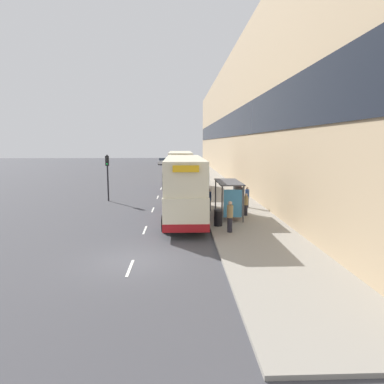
{
  "coord_description": "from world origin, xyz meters",
  "views": [
    {
      "loc": [
        2.12,
        -14.9,
        5.28
      ],
      "look_at": [
        3.25,
        15.08,
        1.0
      ],
      "focal_mm": 32.0,
      "sensor_mm": 36.0,
      "label": 1
    }
  ],
  "objects_px": {
    "car_0": "(162,161)",
    "pedestrian_at_shelter": "(247,197)",
    "bus_shelter": "(232,193)",
    "litter_bin": "(218,217)",
    "double_decker_bus_near": "(184,187)",
    "traffic_light_far_kerb": "(107,170)",
    "pedestrian_3": "(230,216)",
    "pedestrian_1": "(209,200)",
    "pedestrian_2": "(246,204)",
    "double_decker_bus_ahead": "(180,170)"
  },
  "relations": [
    {
      "from": "double_decker_bus_near",
      "to": "litter_bin",
      "type": "distance_m",
      "value": 3.77
    },
    {
      "from": "double_decker_bus_ahead",
      "to": "traffic_light_far_kerb",
      "type": "relative_size",
      "value": 2.49
    },
    {
      "from": "pedestrian_1",
      "to": "pedestrian_2",
      "type": "xyz_separation_m",
      "value": [
        2.49,
        -1.73,
        -0.05
      ]
    },
    {
      "from": "pedestrian_at_shelter",
      "to": "pedestrian_3",
      "type": "xyz_separation_m",
      "value": [
        -2.54,
        -7.7,
        0.08
      ]
    },
    {
      "from": "bus_shelter",
      "to": "car_0",
      "type": "bearing_deg",
      "value": 97.14
    },
    {
      "from": "double_decker_bus_near",
      "to": "double_decker_bus_ahead",
      "type": "bearing_deg",
      "value": 90.73
    },
    {
      "from": "double_decker_bus_ahead",
      "to": "pedestrian_2",
      "type": "bearing_deg",
      "value": -72.99
    },
    {
      "from": "car_0",
      "to": "pedestrian_1",
      "type": "distance_m",
      "value": 60.12
    },
    {
      "from": "double_decker_bus_near",
      "to": "car_0",
      "type": "xyz_separation_m",
      "value": [
        -4.48,
        61.85,
        -1.46
      ]
    },
    {
      "from": "litter_bin",
      "to": "traffic_light_far_kerb",
      "type": "distance_m",
      "value": 13.91
    },
    {
      "from": "pedestrian_1",
      "to": "traffic_light_far_kerb",
      "type": "distance_m",
      "value": 10.62
    },
    {
      "from": "pedestrian_3",
      "to": "car_0",
      "type": "bearing_deg",
      "value": 96.09
    },
    {
      "from": "traffic_light_far_kerb",
      "to": "pedestrian_at_shelter",
      "type": "bearing_deg",
      "value": -19.69
    },
    {
      "from": "pedestrian_at_shelter",
      "to": "pedestrian_1",
      "type": "height_order",
      "value": "pedestrian_1"
    },
    {
      "from": "double_decker_bus_near",
      "to": "pedestrian_3",
      "type": "relative_size",
      "value": 6.2
    },
    {
      "from": "car_0",
      "to": "pedestrian_at_shelter",
      "type": "distance_m",
      "value": 59.21
    },
    {
      "from": "bus_shelter",
      "to": "pedestrian_at_shelter",
      "type": "distance_m",
      "value": 4.14
    },
    {
      "from": "double_decker_bus_near",
      "to": "traffic_light_far_kerb",
      "type": "height_order",
      "value": "double_decker_bus_near"
    },
    {
      "from": "pedestrian_at_shelter",
      "to": "litter_bin",
      "type": "relative_size",
      "value": 1.6
    },
    {
      "from": "pedestrian_at_shelter",
      "to": "pedestrian_2",
      "type": "height_order",
      "value": "pedestrian_at_shelter"
    },
    {
      "from": "pedestrian_3",
      "to": "traffic_light_far_kerb",
      "type": "xyz_separation_m",
      "value": [
        -9.45,
        11.99,
        1.81
      ]
    },
    {
      "from": "pedestrian_1",
      "to": "litter_bin",
      "type": "bearing_deg",
      "value": -88.2
    },
    {
      "from": "pedestrian_at_shelter",
      "to": "pedestrian_1",
      "type": "distance_m",
      "value": 3.46
    },
    {
      "from": "car_0",
      "to": "traffic_light_far_kerb",
      "type": "distance_m",
      "value": 54.23
    },
    {
      "from": "car_0",
      "to": "pedestrian_1",
      "type": "xyz_separation_m",
      "value": [
        6.4,
        -59.77,
        0.18
      ]
    },
    {
      "from": "pedestrian_2",
      "to": "litter_bin",
      "type": "height_order",
      "value": "pedestrian_2"
    },
    {
      "from": "double_decker_bus_ahead",
      "to": "pedestrian_1",
      "type": "bearing_deg",
      "value": -80.98
    },
    {
      "from": "pedestrian_1",
      "to": "litter_bin",
      "type": "xyz_separation_m",
      "value": [
        0.15,
        -4.78,
        -0.34
      ]
    },
    {
      "from": "litter_bin",
      "to": "pedestrian_3",
      "type": "bearing_deg",
      "value": -72.23
    },
    {
      "from": "double_decker_bus_near",
      "to": "car_0",
      "type": "distance_m",
      "value": 62.03
    },
    {
      "from": "bus_shelter",
      "to": "litter_bin",
      "type": "bearing_deg",
      "value": -115.98
    },
    {
      "from": "bus_shelter",
      "to": "pedestrian_2",
      "type": "relative_size",
      "value": 2.63
    },
    {
      "from": "pedestrian_2",
      "to": "pedestrian_3",
      "type": "xyz_separation_m",
      "value": [
        -1.84,
        -4.63,
        0.12
      ]
    },
    {
      "from": "bus_shelter",
      "to": "car_0",
      "type": "distance_m",
      "value": 62.54
    },
    {
      "from": "pedestrian_2",
      "to": "traffic_light_far_kerb",
      "type": "bearing_deg",
      "value": 146.91
    },
    {
      "from": "pedestrian_1",
      "to": "pedestrian_2",
      "type": "relative_size",
      "value": 1.06
    },
    {
      "from": "car_0",
      "to": "pedestrian_at_shelter",
      "type": "xyz_separation_m",
      "value": [
        9.59,
        -58.43,
        0.17
      ]
    },
    {
      "from": "traffic_light_far_kerb",
      "to": "bus_shelter",
      "type": "bearing_deg",
      "value": -37.85
    },
    {
      "from": "pedestrian_1",
      "to": "pedestrian_3",
      "type": "bearing_deg",
      "value": -84.11
    },
    {
      "from": "litter_bin",
      "to": "double_decker_bus_ahead",
      "type": "bearing_deg",
      "value": 97.14
    },
    {
      "from": "double_decker_bus_ahead",
      "to": "double_decker_bus_near",
      "type": "bearing_deg",
      "value": -89.27
    },
    {
      "from": "car_0",
      "to": "pedestrian_at_shelter",
      "type": "relative_size",
      "value": 2.36
    },
    {
      "from": "pedestrian_3",
      "to": "traffic_light_far_kerb",
      "type": "bearing_deg",
      "value": 128.26
    },
    {
      "from": "bus_shelter",
      "to": "pedestrian_2",
      "type": "height_order",
      "value": "bus_shelter"
    },
    {
      "from": "double_decker_bus_ahead",
      "to": "litter_bin",
      "type": "height_order",
      "value": "double_decker_bus_ahead"
    },
    {
      "from": "pedestrian_2",
      "to": "traffic_light_far_kerb",
      "type": "height_order",
      "value": "traffic_light_far_kerb"
    },
    {
      "from": "pedestrian_1",
      "to": "double_decker_bus_near",
      "type": "bearing_deg",
      "value": -132.85
    },
    {
      "from": "double_decker_bus_ahead",
      "to": "pedestrian_2",
      "type": "relative_size",
      "value": 6.61
    },
    {
      "from": "double_decker_bus_near",
      "to": "traffic_light_far_kerb",
      "type": "xyz_separation_m",
      "value": [
        -6.88,
        7.71,
        0.6
      ]
    },
    {
      "from": "pedestrian_1",
      "to": "litter_bin",
      "type": "relative_size",
      "value": 1.62
    }
  ]
}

